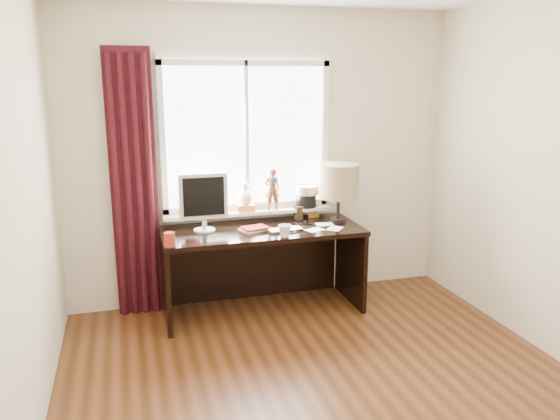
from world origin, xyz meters
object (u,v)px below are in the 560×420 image
object	(u,v)px
desk	(260,252)
monitor	(203,199)
laptop	(286,230)
table_lamp	(339,182)
mug	(285,231)
red_cup	(170,239)

from	to	relation	value
desk	monitor	distance (m)	0.71
laptop	table_lamp	bearing A→B (deg)	11.01
laptop	desk	distance (m)	0.38
mug	monitor	distance (m)	0.73
red_cup	mug	bearing A→B (deg)	0.08
red_cup	desk	size ratio (longest dim) A/B	0.07
laptop	monitor	bearing A→B (deg)	158.77
laptop	monitor	world-z (taller)	monitor
mug	table_lamp	bearing A→B (deg)	28.94
laptop	mug	size ratio (longest dim) A/B	2.72
monitor	table_lamp	size ratio (longest dim) A/B	0.94
mug	red_cup	world-z (taller)	red_cup
laptop	mug	distance (m)	0.18
mug	red_cup	distance (m)	0.91
laptop	monitor	xyz separation A→B (m)	(-0.66, 0.18, 0.27)
red_cup	laptop	bearing A→B (deg)	9.91
red_cup	desk	xyz separation A→B (m)	(0.80, 0.39, -0.30)
mug	desk	world-z (taller)	mug
table_lamp	desk	bearing A→B (deg)	175.17
laptop	desk	bearing A→B (deg)	122.90
laptop	monitor	size ratio (longest dim) A/B	0.60
mug	laptop	bearing A→B (deg)	70.79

